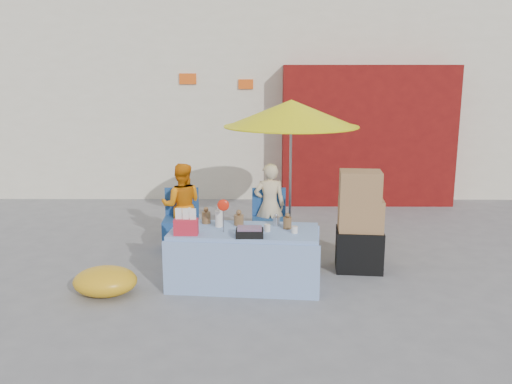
{
  "coord_description": "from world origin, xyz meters",
  "views": [
    {
      "loc": [
        0.17,
        -5.99,
        2.44
      ],
      "look_at": [
        0.12,
        0.6,
        1.0
      ],
      "focal_mm": 38.0,
      "sensor_mm": 36.0,
      "label": 1
    }
  ],
  "objects_px": {
    "box_stack": "(360,225)",
    "umbrella": "(291,114)",
    "chair_left": "(181,232)",
    "vendor_orange": "(182,205)",
    "chair_right": "(269,232)",
    "vendor_beige": "(270,205)",
    "market_table": "(244,256)"
  },
  "relations": [
    {
      "from": "vendor_beige",
      "to": "umbrella",
      "type": "relative_size",
      "value": 0.58
    },
    {
      "from": "chair_left",
      "to": "chair_right",
      "type": "xyz_separation_m",
      "value": [
        1.25,
        0.0,
        0.0
      ]
    },
    {
      "from": "market_table",
      "to": "box_stack",
      "type": "relative_size",
      "value": 1.42
    },
    {
      "from": "chair_left",
      "to": "vendor_beige",
      "type": "height_order",
      "value": "vendor_beige"
    },
    {
      "from": "vendor_beige",
      "to": "umbrella",
      "type": "xyz_separation_m",
      "value": [
        0.3,
        0.15,
        1.28
      ]
    },
    {
      "from": "vendor_orange",
      "to": "vendor_beige",
      "type": "distance_m",
      "value": 1.25
    },
    {
      "from": "chair_right",
      "to": "box_stack",
      "type": "bearing_deg",
      "value": -37.93
    },
    {
      "from": "box_stack",
      "to": "umbrella",
      "type": "bearing_deg",
      "value": 126.95
    },
    {
      "from": "chair_left",
      "to": "vendor_orange",
      "type": "distance_m",
      "value": 0.38
    },
    {
      "from": "vendor_beige",
      "to": "box_stack",
      "type": "distance_m",
      "value": 1.46
    },
    {
      "from": "chair_left",
      "to": "umbrella",
      "type": "height_order",
      "value": "umbrella"
    },
    {
      "from": "chair_left",
      "to": "vendor_orange",
      "type": "xyz_separation_m",
      "value": [
        0.0,
        0.13,
        0.35
      ]
    },
    {
      "from": "market_table",
      "to": "chair_right",
      "type": "height_order",
      "value": "market_table"
    },
    {
      "from": "vendor_orange",
      "to": "box_stack",
      "type": "distance_m",
      "value": 2.55
    },
    {
      "from": "umbrella",
      "to": "market_table",
      "type": "bearing_deg",
      "value": -111.38
    },
    {
      "from": "chair_left",
      "to": "market_table",
      "type": "bearing_deg",
      "value": -56.86
    },
    {
      "from": "market_table",
      "to": "chair_left",
      "type": "xyz_separation_m",
      "value": [
        -0.93,
        1.31,
        -0.09
      ]
    },
    {
      "from": "chair_right",
      "to": "umbrella",
      "type": "relative_size",
      "value": 0.41
    },
    {
      "from": "umbrella",
      "to": "box_stack",
      "type": "height_order",
      "value": "umbrella"
    },
    {
      "from": "chair_left",
      "to": "box_stack",
      "type": "height_order",
      "value": "box_stack"
    },
    {
      "from": "vendor_beige",
      "to": "umbrella",
      "type": "distance_m",
      "value": 1.33
    },
    {
      "from": "chair_left",
      "to": "vendor_orange",
      "type": "relative_size",
      "value": 0.7
    },
    {
      "from": "chair_left",
      "to": "box_stack",
      "type": "bearing_deg",
      "value": -20.98
    },
    {
      "from": "vendor_orange",
      "to": "umbrella",
      "type": "height_order",
      "value": "umbrella"
    },
    {
      "from": "chair_left",
      "to": "umbrella",
      "type": "bearing_deg",
      "value": 8.13
    },
    {
      "from": "umbrella",
      "to": "box_stack",
      "type": "xyz_separation_m",
      "value": [
        0.82,
        -1.09,
        -1.3
      ]
    },
    {
      "from": "market_table",
      "to": "chair_left",
      "type": "height_order",
      "value": "market_table"
    },
    {
      "from": "chair_left",
      "to": "chair_right",
      "type": "relative_size",
      "value": 1.0
    },
    {
      "from": "vendor_orange",
      "to": "box_stack",
      "type": "bearing_deg",
      "value": 156.16
    },
    {
      "from": "chair_right",
      "to": "umbrella",
      "type": "height_order",
      "value": "umbrella"
    },
    {
      "from": "vendor_orange",
      "to": "vendor_beige",
      "type": "bearing_deg",
      "value": 177.74
    },
    {
      "from": "umbrella",
      "to": "chair_right",
      "type": "bearing_deg",
      "value": -136.61
    }
  ]
}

